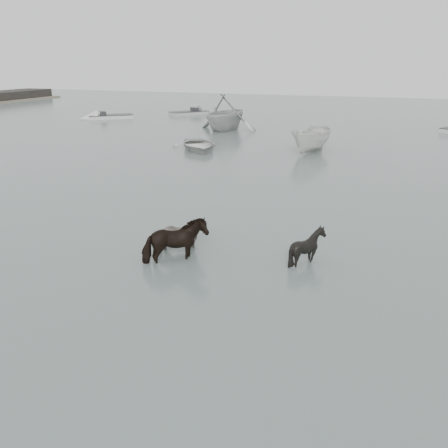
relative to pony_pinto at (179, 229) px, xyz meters
The scene contains 9 objects.
ground 1.70m from the pony_pinto, ahead, with size 140.00×140.00×0.00m, color #51605A.
pony_pinto is the anchor object (origin of this frame).
pony_dark 1.05m from the pony_pinto, 71.17° to the right, with size 1.63×1.39×1.64m, color black.
pony_black 4.06m from the pony_pinto, ahead, with size 1.04×1.17×1.29m, color black.
rowboat_lead 18.29m from the pony_pinto, 111.18° to the left, with size 3.09×4.33×0.90m, color #B6B5B1.
rowboat_trail 27.98m from the pony_pinto, 107.01° to the left, with size 5.20×6.03×3.18m, color #ABADAA.
boat_small 18.90m from the pony_pinto, 88.01° to the left, with size 1.72×4.58×1.77m, color silver.
skiff_outer 37.85m from the pony_pinto, 125.69° to the left, with size 6.12×1.60×0.75m, color #B7B7B2, non-canonical shape.
skiff_far 40.09m from the pony_pinto, 113.61° to the left, with size 5.77×1.60×0.75m, color #989A98, non-canonical shape.
Camera 1 is at (4.97, -13.72, 5.89)m, focal length 40.00 mm.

